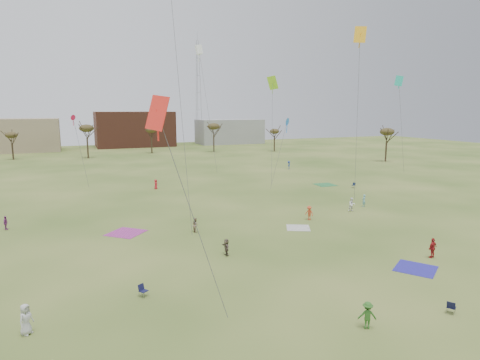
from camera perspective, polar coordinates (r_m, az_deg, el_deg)
name	(u,v)px	position (r m, az deg, el deg)	size (l,w,h in m)	color
ground	(297,270)	(34.45, 7.90, -12.26)	(260.00, 260.00, 0.00)	#35561A
flyer_near_left	(26,319)	(27.89, -27.67, -16.80)	(0.91, 0.59, 1.85)	#BBBBBB
flyer_near_center	(367,315)	(26.69, 17.32, -17.54)	(1.08, 0.62, 1.67)	#2E6421
spectator_fore_a	(433,248)	(40.11, 25.25, -8.55)	(1.05, 0.44, 1.80)	#AA1D20
spectator_fore_b	(195,225)	(43.98, -6.24, -6.24)	(0.74, 0.58, 1.53)	#8D7059
spectator_fore_c	(226,247)	(37.00, -1.92, -9.32)	(1.41, 0.45, 1.52)	brown
flyer_mid_b	(309,213)	(49.02, 9.61, -4.54)	(1.09, 0.63, 1.69)	#CE4926
flyer_mid_c	(364,201)	(57.18, 16.87, -2.77)	(0.61, 0.40, 1.67)	#74B6C2
spectator_mid_d	(6,223)	(51.21, -29.85, -5.21)	(0.90, 0.37, 1.53)	#933D8A
spectator_mid_e	(352,205)	(54.18, 15.31, -3.32)	(0.87, 0.67, 1.78)	white
flyer_far_b	(156,184)	(68.20, -11.65, -0.58)	(0.78, 0.51, 1.59)	red
flyer_far_c	(289,165)	(89.63, 6.80, 2.07)	(1.13, 0.65, 1.75)	navy
blanket_blue	(416,269)	(37.22, 23.26, -11.28)	(3.03, 3.03, 0.03)	#2A25A2
blanket_cream	(298,228)	(45.79, 8.10, -6.62)	(2.51, 2.51, 0.03)	beige
blanket_plum	(126,233)	(45.21, -15.58, -7.11)	(3.36, 3.36, 0.03)	#A4328B
blanket_olive	(325,185)	(72.13, 11.77, -0.66)	(3.24, 3.24, 0.03)	#2D7C3F
camp_chair_left	(143,293)	(30.35, -13.30, -15.07)	(0.72, 0.73, 0.87)	#15163B
camp_chair_center	(451,310)	(30.60, 27.32, -15.74)	(0.72, 0.71, 0.87)	#131534
camp_chair_right	(353,186)	(70.50, 15.51, -0.84)	(0.68, 0.65, 0.87)	#142139
kites_aloft	(220,47)	(61.27, -2.76, 17.99)	(78.46, 65.38, 27.82)	blue
tree_line	(127,132)	(107.51, -15.48, 6.40)	(117.44, 49.32, 8.91)	#3A2B1E
building_tan	(2,135)	(143.79, -30.20, 5.38)	(32.00, 14.00, 10.00)	#937F60
building_brick	(134,129)	(149.08, -14.49, 6.89)	(26.00, 16.00, 12.00)	brown
building_grey	(230,131)	(156.17, -1.47, 6.77)	(24.00, 12.00, 9.00)	gray
radio_tower	(198,92)	(159.42, -5.85, 12.08)	(1.51, 1.72, 41.00)	#9EA3A8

